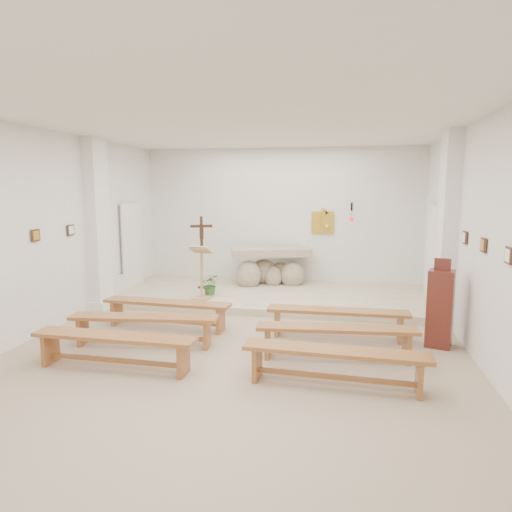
% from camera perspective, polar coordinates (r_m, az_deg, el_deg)
% --- Properties ---
extents(ground, '(7.00, 10.00, 0.00)m').
position_cam_1_polar(ground, '(7.16, -2.49, -11.96)').
color(ground, tan).
rests_on(ground, ground).
extents(wall_left, '(0.02, 10.00, 3.50)m').
position_cam_1_polar(wall_left, '(8.28, -26.79, 2.39)').
color(wall_left, white).
rests_on(wall_left, ground).
extents(wall_right, '(0.02, 10.00, 3.50)m').
position_cam_1_polar(wall_right, '(6.84, 27.17, 1.26)').
color(wall_right, white).
rests_on(wall_right, ground).
extents(wall_back, '(7.00, 0.02, 3.50)m').
position_cam_1_polar(wall_back, '(11.64, 3.15, 4.79)').
color(wall_back, white).
rests_on(wall_back, ground).
extents(ceiling, '(7.00, 10.00, 0.02)m').
position_cam_1_polar(ceiling, '(6.78, -2.69, 16.88)').
color(ceiling, silver).
rests_on(ceiling, wall_back).
extents(sanctuary_platform, '(6.98, 3.00, 0.15)m').
position_cam_1_polar(sanctuary_platform, '(10.43, 1.97, -4.96)').
color(sanctuary_platform, beige).
rests_on(sanctuary_platform, ground).
extents(pilaster_left, '(0.26, 0.55, 3.50)m').
position_cam_1_polar(pilaster_left, '(9.88, -19.17, 3.67)').
color(pilaster_left, white).
rests_on(pilaster_left, ground).
extents(pilaster_right, '(0.26, 0.55, 3.50)m').
position_cam_1_polar(pilaster_right, '(8.74, 22.79, 2.91)').
color(pilaster_right, white).
rests_on(pilaster_right, ground).
extents(gold_wall_relief, '(0.55, 0.04, 0.55)m').
position_cam_1_polar(gold_wall_relief, '(11.52, 8.32, 4.17)').
color(gold_wall_relief, gold).
rests_on(gold_wall_relief, wall_back).
extents(sanctuary_lamp, '(0.11, 0.36, 0.44)m').
position_cam_1_polar(sanctuary_lamp, '(11.25, 11.85, 4.79)').
color(sanctuary_lamp, black).
rests_on(sanctuary_lamp, wall_back).
extents(station_frame_left_mid, '(0.03, 0.20, 0.20)m').
position_cam_1_polar(station_frame_left_mid, '(8.43, -25.85, 2.34)').
color(station_frame_left_mid, '#3F261B').
rests_on(station_frame_left_mid, wall_left).
extents(station_frame_left_rear, '(0.03, 0.20, 0.20)m').
position_cam_1_polar(station_frame_left_rear, '(9.25, -22.17, 3.03)').
color(station_frame_left_rear, '#3F261B').
rests_on(station_frame_left_rear, wall_left).
extents(station_frame_right_front, '(0.03, 0.20, 0.20)m').
position_cam_1_polar(station_frame_right_front, '(6.08, 29.05, 0.05)').
color(station_frame_right_front, '#3F261B').
rests_on(station_frame_right_front, wall_right).
extents(station_frame_right_mid, '(0.03, 0.20, 0.20)m').
position_cam_1_polar(station_frame_right_mid, '(7.03, 26.55, 1.23)').
color(station_frame_right_mid, '#3F261B').
rests_on(station_frame_right_mid, wall_right).
extents(station_frame_right_rear, '(0.03, 0.20, 0.20)m').
position_cam_1_polar(station_frame_right_rear, '(7.99, 24.64, 2.12)').
color(station_frame_right_rear, '#3F261B').
rests_on(station_frame_right_rear, wall_right).
extents(radiator_left, '(0.10, 0.85, 0.52)m').
position_cam_1_polar(radiator_left, '(10.72, -17.20, -3.90)').
color(radiator_left, silver).
rests_on(radiator_left, ground).
extents(radiator_right, '(0.10, 0.85, 0.52)m').
position_cam_1_polar(radiator_right, '(9.67, 21.80, -5.46)').
color(radiator_right, silver).
rests_on(radiator_right, ground).
extents(altar, '(2.04, 1.23, 0.99)m').
position_cam_1_polar(altar, '(11.23, 1.75, -1.62)').
color(altar, '#BEAA91').
rests_on(altar, sanctuary_platform).
extents(lectern, '(0.45, 0.40, 1.17)m').
position_cam_1_polar(lectern, '(9.72, -6.87, -2.08)').
color(lectern, tan).
rests_on(lectern, sanctuary_platform).
extents(crucifix_stand, '(0.50, 0.22, 1.70)m').
position_cam_1_polar(crucifix_stand, '(10.77, -6.80, 1.14)').
color(crucifix_stand, '#3A1D12').
rests_on(crucifix_stand, sanctuary_platform).
extents(potted_plant, '(0.47, 0.42, 0.47)m').
position_cam_1_polar(potted_plant, '(10.16, -5.68, -3.56)').
color(potted_plant, '#346327').
rests_on(potted_plant, sanctuary_platform).
extents(donation_pedestal, '(0.47, 0.47, 1.42)m').
position_cam_1_polar(donation_pedestal, '(7.81, 22.01, -6.04)').
color(donation_pedestal, '#542118').
rests_on(donation_pedestal, ground).
extents(bench_left_front, '(2.36, 0.50, 0.50)m').
position_cam_1_polar(bench_left_front, '(8.38, -11.07, -6.38)').
color(bench_left_front, '#9B582D').
rests_on(bench_left_front, ground).
extents(bench_right_front, '(2.35, 0.39, 0.50)m').
position_cam_1_polar(bench_right_front, '(7.80, 10.14, -7.48)').
color(bench_right_front, '#9B582D').
rests_on(bench_right_front, ground).
extents(bench_left_second, '(2.37, 0.65, 0.50)m').
position_cam_1_polar(bench_left_second, '(7.53, -13.82, -8.18)').
color(bench_left_second, '#9B582D').
rests_on(bench_left_second, ground).
extents(bench_right_second, '(2.37, 0.58, 0.50)m').
position_cam_1_polar(bench_right_second, '(6.88, 10.02, -9.67)').
color(bench_right_second, '#9B582D').
rests_on(bench_right_second, ground).
extents(bench_left_third, '(2.35, 0.43, 0.50)m').
position_cam_1_polar(bench_left_third, '(6.71, -17.30, -10.39)').
color(bench_left_third, '#9B582D').
rests_on(bench_left_third, ground).
extents(bench_right_third, '(2.36, 0.49, 0.50)m').
position_cam_1_polar(bench_right_third, '(5.97, 9.86, -12.53)').
color(bench_right_third, '#9B582D').
rests_on(bench_right_third, ground).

